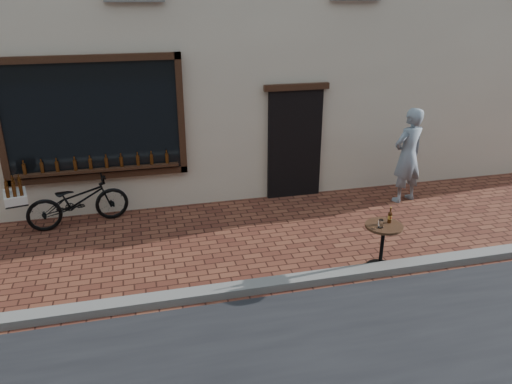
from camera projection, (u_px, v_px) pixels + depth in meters
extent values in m
plane|color=#4D2319|center=(240.00, 301.00, 6.90)|extent=(90.00, 90.00, 0.00)
cube|color=slate|center=(237.00, 289.00, 7.06)|extent=(90.00, 0.25, 0.12)
cube|color=black|center=(93.00, 119.00, 8.87)|extent=(3.00, 0.06, 2.00)
cube|color=black|center=(85.00, 58.00, 8.45)|extent=(3.24, 0.10, 0.12)
cube|color=black|center=(100.00, 175.00, 9.25)|extent=(3.24, 0.10, 0.12)
cube|color=black|center=(181.00, 115.00, 9.20)|extent=(0.12, 0.10, 2.24)
cube|color=black|center=(99.00, 170.00, 9.16)|extent=(2.90, 0.16, 0.05)
cube|color=black|center=(295.00, 145.00, 10.02)|extent=(1.10, 0.10, 2.20)
cube|color=black|center=(297.00, 87.00, 9.55)|extent=(1.30, 0.10, 0.12)
cylinder|color=#3D1C07|center=(25.00, 169.00, 8.83)|extent=(0.06, 0.06, 0.19)
cylinder|color=#3D1C07|center=(41.00, 168.00, 8.90)|extent=(0.06, 0.06, 0.19)
cylinder|color=#3D1C07|center=(58.00, 167.00, 8.96)|extent=(0.06, 0.06, 0.19)
cylinder|color=#3D1C07|center=(74.00, 165.00, 9.02)|extent=(0.06, 0.06, 0.19)
cylinder|color=#3D1C07|center=(90.00, 164.00, 9.08)|extent=(0.06, 0.06, 0.19)
cylinder|color=#3D1C07|center=(106.00, 163.00, 9.15)|extent=(0.06, 0.06, 0.19)
cylinder|color=#3D1C07|center=(122.00, 162.00, 9.21)|extent=(0.06, 0.06, 0.19)
cylinder|color=#3D1C07|center=(137.00, 161.00, 9.27)|extent=(0.06, 0.06, 0.19)
cylinder|color=#3D1C07|center=(152.00, 159.00, 9.33)|extent=(0.06, 0.06, 0.19)
cylinder|color=#3D1C07|center=(167.00, 158.00, 9.40)|extent=(0.06, 0.06, 0.19)
imported|color=black|center=(78.00, 201.00, 8.97)|extent=(1.87, 0.99, 0.93)
cube|color=black|center=(16.00, 201.00, 8.50)|extent=(0.45, 0.56, 0.03)
cube|color=silver|center=(15.00, 197.00, 8.47)|extent=(0.46, 0.58, 0.14)
cylinder|color=#3D1C07|center=(21.00, 190.00, 8.29)|extent=(0.06, 0.06, 0.20)
cylinder|color=#3D1C07|center=(14.00, 191.00, 8.25)|extent=(0.06, 0.06, 0.20)
cylinder|color=#3D1C07|center=(7.00, 192.00, 8.20)|extent=(0.06, 0.06, 0.20)
cylinder|color=#3D1C07|center=(21.00, 188.00, 8.39)|extent=(0.06, 0.06, 0.20)
cylinder|color=#3D1C07|center=(14.00, 189.00, 8.35)|extent=(0.06, 0.06, 0.20)
cylinder|color=#3D1C07|center=(7.00, 190.00, 8.31)|extent=(0.06, 0.06, 0.20)
cylinder|color=#3D1C07|center=(20.00, 185.00, 8.50)|extent=(0.06, 0.06, 0.20)
cylinder|color=#3D1C07|center=(13.00, 186.00, 8.45)|extent=(0.06, 0.06, 0.20)
cylinder|color=#3D1C07|center=(7.00, 187.00, 8.41)|extent=(0.06, 0.06, 0.20)
cylinder|color=#3D1C07|center=(20.00, 183.00, 8.60)|extent=(0.06, 0.06, 0.20)
cylinder|color=#3D1C07|center=(13.00, 184.00, 8.55)|extent=(0.06, 0.06, 0.20)
cylinder|color=black|center=(380.00, 266.00, 7.73)|extent=(0.42, 0.42, 0.03)
cylinder|color=black|center=(382.00, 247.00, 7.59)|extent=(0.06, 0.06, 0.66)
cylinder|color=black|center=(384.00, 226.00, 7.46)|extent=(0.57, 0.57, 0.04)
cylinder|color=gold|center=(390.00, 217.00, 7.50)|extent=(0.06, 0.06, 0.06)
cylinder|color=white|center=(381.00, 224.00, 7.35)|extent=(0.07, 0.07, 0.12)
imported|color=gray|center=(408.00, 156.00, 9.82)|extent=(0.80, 0.64, 1.91)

